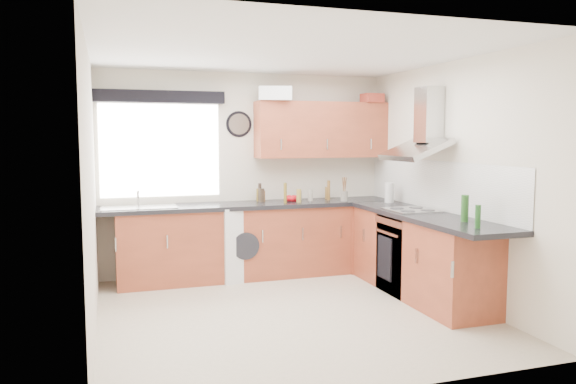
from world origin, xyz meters
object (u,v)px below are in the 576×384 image
object	(u,v)px
extractor_hood	(422,132)
upper_cabinets	(322,130)
oven	(411,254)
washing_machine	(240,241)

from	to	relation	value
extractor_hood	upper_cabinets	size ratio (longest dim) A/B	0.46
extractor_hood	upper_cabinets	distance (m)	1.48
oven	washing_machine	size ratio (longest dim) A/B	0.96
oven	washing_machine	world-z (taller)	washing_machine
oven	extractor_hood	distance (m)	1.35
extractor_hood	oven	bearing A→B (deg)	180.00
extractor_hood	upper_cabinets	bearing A→B (deg)	116.13
extractor_hood	washing_machine	bearing A→B (deg)	145.12
washing_machine	upper_cabinets	bearing A→B (deg)	-4.46
upper_cabinets	washing_machine	size ratio (longest dim) A/B	1.92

